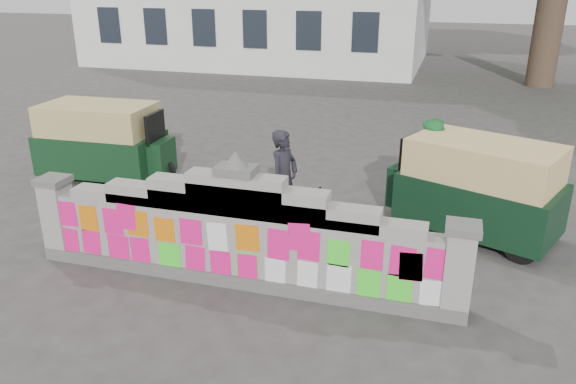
# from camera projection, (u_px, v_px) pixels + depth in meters

# --- Properties ---
(ground) EXTENTS (100.00, 100.00, 0.00)m
(ground) POSITION_uv_depth(u_px,v_px,m) (240.00, 282.00, 8.23)
(ground) COLOR #383533
(ground) RESTS_ON ground
(parapet_wall) EXTENTS (6.48, 0.44, 2.01)m
(parapet_wall) POSITION_uv_depth(u_px,v_px,m) (238.00, 236.00, 7.96)
(parapet_wall) COLOR #4C4C49
(parapet_wall) RESTS_ON ground
(cyclist_bike) EXTENTS (1.99, 1.18, 0.99)m
(cyclist_bike) POSITION_uv_depth(u_px,v_px,m) (284.00, 213.00, 9.36)
(cyclist_bike) COLOR black
(cyclist_bike) RESTS_ON ground
(cyclist_rider) EXTENTS (0.56, 0.70, 1.68)m
(cyclist_rider) POSITION_uv_depth(u_px,v_px,m) (284.00, 194.00, 9.23)
(cyclist_rider) COLOR black
(cyclist_rider) RESTS_ON ground
(pedestrian) EXTENTS (0.75, 0.93, 1.83)m
(pedestrian) POSITION_uv_depth(u_px,v_px,m) (428.00, 168.00, 10.23)
(pedestrian) COLOR green
(pedestrian) RESTS_ON ground
(rickshaw_left) EXTENTS (3.01, 1.48, 1.65)m
(rickshaw_left) POSITION_uv_depth(u_px,v_px,m) (104.00, 140.00, 12.16)
(rickshaw_left) COLOR black
(rickshaw_left) RESTS_ON ground
(rickshaw_right) EXTENTS (3.07, 2.27, 1.65)m
(rickshaw_right) POSITION_uv_depth(u_px,v_px,m) (476.00, 186.00, 9.53)
(rickshaw_right) COLOR black
(rickshaw_right) RESTS_ON ground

